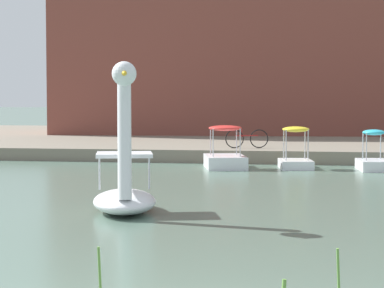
% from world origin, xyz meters
% --- Properties ---
extents(shore_bank_far, '(124.07, 27.46, 0.50)m').
position_xyz_m(shore_bank_far, '(0.00, 35.71, 0.25)').
color(shore_bank_far, slate).
rests_on(shore_bank_far, ground_plane).
extents(swan_boat, '(1.95, 2.81, 3.14)m').
position_xyz_m(swan_boat, '(-2.37, 8.94, 0.60)').
color(swan_boat, white).
rests_on(swan_boat, ground_plane).
extents(pedal_boat_red, '(1.86, 2.58, 1.51)m').
position_xyz_m(pedal_boat_red, '(-1.72, 20.12, 0.44)').
color(pedal_boat_red, white).
rests_on(pedal_boat_red, ground_plane).
extents(pedal_boat_yellow, '(1.35, 1.94, 1.48)m').
position_xyz_m(pedal_boat_yellow, '(0.74, 20.40, 0.47)').
color(pedal_boat_yellow, white).
rests_on(pedal_boat_yellow, ground_plane).
extents(pedal_boat_cyan, '(1.18, 1.94, 1.40)m').
position_xyz_m(pedal_boat_cyan, '(3.39, 20.13, 0.38)').
color(pedal_boat_cyan, white).
rests_on(pedal_boat_cyan, ground_plane).
extents(bicycle_parked, '(1.68, 0.53, 0.76)m').
position_xyz_m(bicycle_parked, '(-1.32, 23.66, 0.87)').
color(bicycle_parked, black).
rests_on(bicycle_parked, shore_bank_far).
extents(apartment_block, '(24.03, 10.56, 11.12)m').
position_xyz_m(apartment_block, '(-1.98, 38.68, 6.06)').
color(apartment_block, brown).
rests_on(apartment_block, shore_bank_far).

